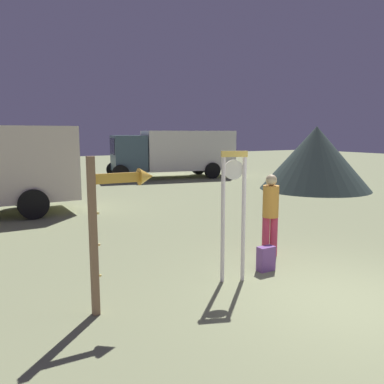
{
  "coord_description": "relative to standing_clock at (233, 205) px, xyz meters",
  "views": [
    {
      "loc": [
        -4.98,
        -3.68,
        2.57
      ],
      "look_at": [
        -0.42,
        4.18,
        1.2
      ],
      "focal_mm": 36.89,
      "sensor_mm": 36.0,
      "label": 1
    }
  ],
  "objects": [
    {
      "name": "ground_plane",
      "position": [
        1.05,
        -1.69,
        -1.36
      ],
      "size": [
        80.0,
        80.0,
        0.0
      ],
      "primitive_type": "plane",
      "color": "gray"
    },
    {
      "name": "standing_clock",
      "position": [
        0.0,
        0.0,
        0.0
      ],
      "size": [
        0.44,
        0.23,
        2.27
      ],
      "color": "white",
      "rests_on": "ground_plane"
    },
    {
      "name": "arrow_sign",
      "position": [
        -2.13,
        -0.09,
        0.15
      ],
      "size": [
        0.97,
        0.26,
        2.26
      ],
      "color": "#8F6D50",
      "rests_on": "ground_plane"
    },
    {
      "name": "person_near_clock",
      "position": [
        1.51,
        0.76,
        -0.39
      ],
      "size": [
        0.33,
        0.33,
        1.72
      ],
      "color": "#C73555",
      "rests_on": "ground_plane"
    },
    {
      "name": "backpack",
      "position": [
        0.84,
        0.1,
        -1.13
      ],
      "size": [
        0.33,
        0.22,
        0.47
      ],
      "color": "#754990",
      "rests_on": "ground_plane"
    },
    {
      "name": "box_truck_far",
      "position": [
        6.61,
        14.77,
        0.15
      ],
      "size": [
        7.43,
        3.75,
        2.67
      ],
      "color": "white",
      "rests_on": "ground_plane"
    },
    {
      "name": "dome_tent",
      "position": [
        9.9,
        7.3,
        0.07
      ],
      "size": [
        4.93,
        4.93,
        2.86
      ],
      "color": "#2E3D39",
      "rests_on": "ground_plane"
    }
  ]
}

